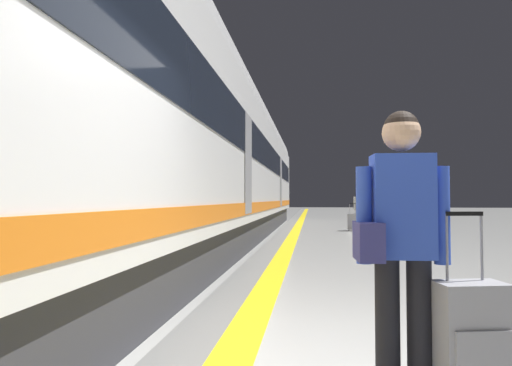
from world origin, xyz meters
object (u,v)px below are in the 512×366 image
Objects in this scene: traveller_foreground at (400,234)px; rolling_suitcase_foreground at (472,344)px; passenger_near at (360,206)px; high_speed_train at (221,156)px; suitcase_near at (353,222)px.

rolling_suitcase_foreground is (0.37, -0.07, -0.60)m from traveller_foreground.
passenger_near is at bearing 86.24° from rolling_suitcase_foreground.
suitcase_near is at bearing 41.01° from high_speed_train.
traveller_foreground is 14.20m from suitcase_near.
passenger_near is at bearing 84.78° from traveller_foreground.
high_speed_train reaches higher than suitcase_near.
rolling_suitcase_foreground is at bearing -10.78° from traveller_foreground.
suitcase_near is (1.00, 14.15, -0.64)m from traveller_foreground.
traveller_foreground is at bearing 169.22° from rolling_suitcase_foreground.
traveller_foreground is 1.66× the size of suitcase_near.
passenger_near is at bearing 41.14° from high_speed_train.
passenger_near reaches higher than rolling_suitcase_foreground.
traveller_foreground is 0.70m from rolling_suitcase_foreground.
passenger_near is 1.54× the size of suitcase_near.
traveller_foreground is at bearing -95.22° from passenger_near.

